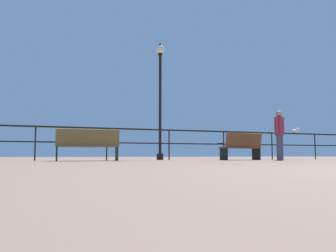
{
  "coord_description": "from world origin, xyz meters",
  "views": [
    {
      "loc": [
        -4.02,
        -1.57,
        0.16
      ],
      "look_at": [
        -0.23,
        8.53,
        1.1
      ],
      "focal_mm": 35.84,
      "sensor_mm": 36.0,
      "label": 1
    }
  ],
  "objects": [
    {
      "name": "bench_near_right",
      "position": [
        2.39,
        8.3,
        0.49
      ],
      "size": [
        1.51,
        0.75,
        0.91
      ],
      "color": "brown",
      "rests_on": "ground_plane"
    },
    {
      "name": "seagull_on_rail",
      "position": [
        5.35,
        9.03,
        1.13
      ],
      "size": [
        0.42,
        0.25,
        0.2
      ],
      "color": "silver",
      "rests_on": "pier_railing"
    },
    {
      "name": "pier_railing",
      "position": [
        -0.0,
        9.03,
        0.77
      ],
      "size": [
        21.13,
        0.05,
        1.04
      ],
      "color": "black",
      "rests_on": "ground_plane"
    },
    {
      "name": "bench_near_left",
      "position": [
        -2.79,
        8.3,
        0.51
      ],
      "size": [
        1.81,
        0.68,
        0.91
      ],
      "color": "brown",
      "rests_on": "ground_plane"
    },
    {
      "name": "lamppost_center",
      "position": [
        -0.2,
        9.38,
        2.44
      ],
      "size": [
        0.3,
        0.3,
        4.16
      ],
      "color": "black",
      "rests_on": "ground_plane"
    },
    {
      "name": "person_by_bench",
      "position": [
        3.17,
        7.29,
        0.92
      ],
      "size": [
        0.47,
        0.31,
        1.61
      ],
      "color": "#48475A",
      "rests_on": "ground_plane"
    }
  ]
}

